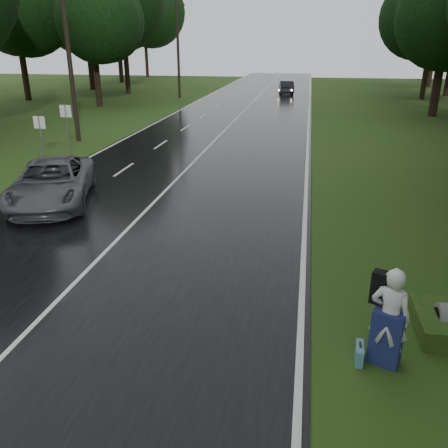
{
  "coord_description": "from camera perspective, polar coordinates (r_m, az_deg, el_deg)",
  "views": [
    {
      "loc": [
        5.64,
        -6.78,
        5.84
      ],
      "look_at": [
        3.55,
        5.06,
        1.1
      ],
      "focal_mm": 37.11,
      "sensor_mm": 36.0,
      "label": 1
    }
  ],
  "objects": [
    {
      "name": "tree_right_e",
      "position": [
        43.74,
        24.23,
        12.02
      ],
      "size": [
        8.8,
        8.8,
        13.75
      ],
      "primitive_type": null,
      "color": "black",
      "rests_on": "ground"
    },
    {
      "name": "road",
      "position": [
        27.98,
        -1.85,
        9.5
      ],
      "size": [
        12.0,
        140.0,
        0.04
      ],
      "primitive_type": "cube",
      "color": "black",
      "rests_on": "ground"
    },
    {
      "name": "lane_center",
      "position": [
        27.97,
        -1.85,
        9.55
      ],
      "size": [
        0.12,
        140.0,
        0.01
      ],
      "primitive_type": "cube",
      "color": "silver",
      "rests_on": "road"
    },
    {
      "name": "tree_left_f",
      "position": [
        59.22,
        -11.67,
        15.45
      ],
      "size": [
        11.59,
        11.59,
        18.11
      ],
      "primitive_type": null,
      "color": "black",
      "rests_on": "ground"
    },
    {
      "name": "tree_left_e",
      "position": [
        47.82,
        -15.05,
        13.8
      ],
      "size": [
        9.18,
        9.18,
        14.35
      ],
      "primitive_type": null,
      "color": "black",
      "rests_on": "ground"
    },
    {
      "name": "ground",
      "position": [
        10.58,
        -25.26,
        -14.37
      ],
      "size": [
        160.0,
        160.0,
        0.0
      ],
      "primitive_type": "plane",
      "color": "#2A4715",
      "rests_on": "ground"
    },
    {
      "name": "grey_car",
      "position": [
        18.9,
        -20.45,
        4.85
      ],
      "size": [
        4.47,
        6.42,
        1.63
      ],
      "primitive_type": "imported",
      "rotation": [
        0.0,
        0.0,
        0.33
      ],
      "color": "#4E5153",
      "rests_on": "road"
    },
    {
      "name": "far_car",
      "position": [
        58.31,
        7.68,
        16.36
      ],
      "size": [
        2.06,
        4.62,
        1.47
      ],
      "primitive_type": "imported",
      "rotation": [
        0.0,
        0.0,
        3.26
      ],
      "color": "black",
      "rests_on": "road"
    },
    {
      "name": "utility_pole_mid",
      "position": [
        31.14,
        -17.45,
        9.74
      ],
      "size": [
        1.8,
        0.28,
        9.5
      ],
      "primitive_type": null,
      "color": "black",
      "rests_on": "ground"
    },
    {
      "name": "tree_right_f",
      "position": [
        56.72,
        23.15,
        13.96
      ],
      "size": [
        9.52,
        9.52,
        14.88
      ],
      "primitive_type": null,
      "color": "black",
      "rests_on": "ground"
    },
    {
      "name": "utility_pole_far",
      "position": [
        53.76,
        -5.48,
        15.2
      ],
      "size": [
        1.8,
        0.28,
        10.47
      ],
      "primitive_type": null,
      "color": "black",
      "rests_on": "ground"
    },
    {
      "name": "suitcase",
      "position": [
        9.74,
        16.33,
        -15.05
      ],
      "size": [
        0.18,
        0.51,
        0.36
      ],
      "primitive_type": "cube",
      "rotation": [
        0.0,
        0.0,
        6.21
      ],
      "color": "teal",
      "rests_on": "ground"
    },
    {
      "name": "road_sign_a",
      "position": [
        25.18,
        -21.12,
        6.66
      ],
      "size": [
        0.6,
        0.1,
        2.49
      ],
      "primitive_type": null,
      "color": "white",
      "rests_on": "ground"
    },
    {
      "name": "hitchhiker",
      "position": [
        9.44,
        19.6,
        -11.09
      ],
      "size": [
        0.88,
        0.85,
        2.05
      ],
      "color": "silver",
      "rests_on": "ground"
    },
    {
      "name": "road_sign_b",
      "position": [
        27.43,
        -18.35,
        8.14
      ],
      "size": [
        0.65,
        0.1,
        2.69
      ],
      "primitive_type": null,
      "color": "white",
      "rests_on": "ground"
    }
  ]
}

